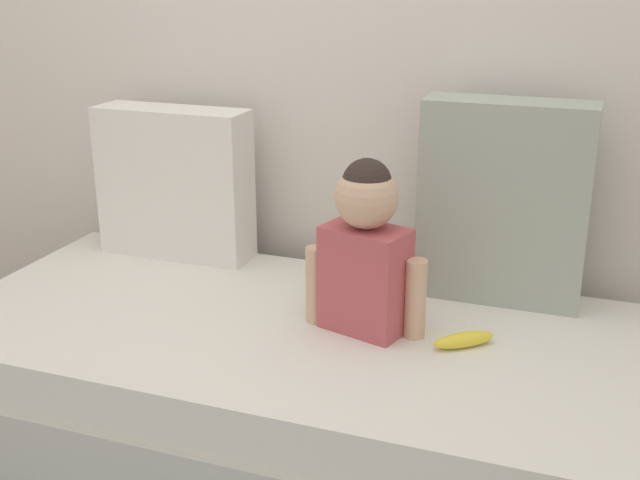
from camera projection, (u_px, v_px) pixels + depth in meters
ground_plane at (283, 446)px, 2.31m from camera, size 12.00×12.00×0.00m
couch at (282, 386)px, 2.25m from camera, size 1.93×0.95×0.40m
throw_pillow_left at (175, 183)px, 2.60m from camera, size 0.51×0.16×0.49m
throw_pillow_right at (504, 202)px, 2.24m from camera, size 0.47×0.16×0.58m
toddler at (366, 246)px, 2.06m from camera, size 0.33×0.19×0.47m
banana at (464, 340)px, 2.03m from camera, size 0.16×0.14×0.04m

